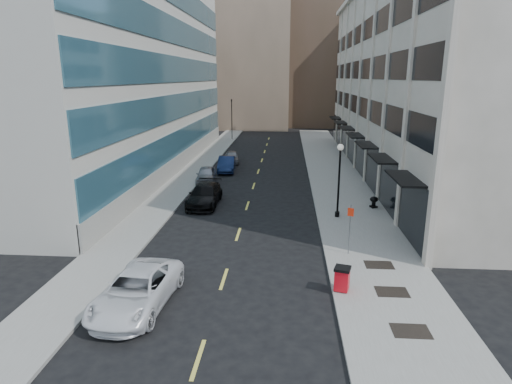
# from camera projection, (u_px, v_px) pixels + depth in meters

# --- Properties ---
(ground) EXTENTS (160.00, 160.00, 0.00)m
(ground) POSITION_uv_depth(u_px,v_px,m) (217.00, 300.00, 18.38)
(ground) COLOR black
(ground) RESTS_ON ground
(sidewalk_right) EXTENTS (5.00, 80.00, 0.15)m
(sidewalk_right) POSITION_uv_depth(u_px,v_px,m) (340.00, 187.00, 37.08)
(sidewalk_right) COLOR gray
(sidewalk_right) RESTS_ON ground
(sidewalk_left) EXTENTS (3.00, 80.00, 0.15)m
(sidewalk_left) POSITION_uv_depth(u_px,v_px,m) (181.00, 184.00, 38.08)
(sidewalk_left) COLOR gray
(sidewalk_left) RESTS_ON ground
(building_right) EXTENTS (15.30, 46.50, 18.25)m
(building_right) POSITION_uv_depth(u_px,v_px,m) (436.00, 80.00, 40.83)
(building_right) COLOR beige
(building_right) RESTS_ON ground
(building_left) EXTENTS (16.14, 46.00, 20.00)m
(building_left) POSITION_uv_depth(u_px,v_px,m) (101.00, 70.00, 42.91)
(building_left) COLOR beige
(building_left) RESTS_ON ground
(skyline_tan_near) EXTENTS (14.00, 18.00, 28.00)m
(skyline_tan_near) POSITION_uv_depth(u_px,v_px,m) (252.00, 51.00, 80.50)
(skyline_tan_near) COLOR #977A62
(skyline_tan_near) RESTS_ON ground
(skyline_brown) EXTENTS (12.00, 16.00, 34.00)m
(skyline_brown) POSITION_uv_depth(u_px,v_px,m) (316.00, 36.00, 82.72)
(skyline_brown) COLOR brown
(skyline_brown) RESTS_ON ground
(skyline_tan_far) EXTENTS (12.00, 14.00, 22.00)m
(skyline_tan_far) POSITION_uv_depth(u_px,v_px,m) (210.00, 69.00, 91.61)
(skyline_tan_far) COLOR #977A62
(skyline_tan_far) RESTS_ON ground
(skyline_stone) EXTENTS (10.00, 14.00, 20.00)m
(skyline_stone) POSITION_uv_depth(u_px,v_px,m) (371.00, 73.00, 78.05)
(skyline_stone) COLOR beige
(skyline_stone) RESTS_ON ground
(grate_near) EXTENTS (1.40, 1.00, 0.01)m
(grate_near) POSITION_uv_depth(u_px,v_px,m) (411.00, 331.00, 15.87)
(grate_near) COLOR black
(grate_near) RESTS_ON sidewalk_right
(grate_mid) EXTENTS (1.40, 1.00, 0.01)m
(grate_mid) POSITION_uv_depth(u_px,v_px,m) (392.00, 292.00, 18.76)
(grate_mid) COLOR black
(grate_mid) RESTS_ON sidewalk_right
(grate_far) EXTENTS (1.40, 1.00, 0.01)m
(grate_far) POSITION_uv_depth(u_px,v_px,m) (379.00, 265.00, 21.46)
(grate_far) COLOR black
(grate_far) RESTS_ON sidewalk_right
(road_centerline) EXTENTS (0.15, 68.20, 0.01)m
(road_centerline) POSITION_uv_depth(u_px,v_px,m) (251.00, 195.00, 34.74)
(road_centerline) COLOR #D8CC4C
(road_centerline) RESTS_ON ground
(traffic_signal) EXTENTS (0.66, 0.66, 6.98)m
(traffic_signal) POSITION_uv_depth(u_px,v_px,m) (232.00, 102.00, 63.50)
(traffic_signal) COLOR black
(traffic_signal) RESTS_ON ground
(car_white_van) EXTENTS (2.94, 5.68, 1.53)m
(car_white_van) POSITION_uv_depth(u_px,v_px,m) (137.00, 290.00, 17.64)
(car_white_van) COLOR white
(car_white_van) RESTS_ON ground
(car_black_pickup) EXTENTS (2.15, 5.28, 1.53)m
(car_black_pickup) POSITION_uv_depth(u_px,v_px,m) (205.00, 195.00, 31.88)
(car_black_pickup) COLOR black
(car_black_pickup) RESTS_ON ground
(car_silver_sedan) EXTENTS (2.05, 4.31, 1.42)m
(car_silver_sedan) POSITION_uv_depth(u_px,v_px,m) (206.00, 175.00, 38.72)
(car_silver_sedan) COLOR #919399
(car_silver_sedan) RESTS_ON ground
(car_blue_sedan) EXTENTS (1.96, 4.70, 1.51)m
(car_blue_sedan) POSITION_uv_depth(u_px,v_px,m) (227.00, 164.00, 43.19)
(car_blue_sedan) COLOR #111F43
(car_blue_sedan) RESTS_ON ground
(car_grey_sedan) EXTENTS (2.09, 4.06, 1.32)m
(car_grey_sedan) POSITION_uv_depth(u_px,v_px,m) (232.00, 157.00, 47.63)
(car_grey_sedan) COLOR gray
(car_grey_sedan) RESTS_ON ground
(trash_bin) EXTENTS (0.84, 0.84, 1.10)m
(trash_bin) POSITION_uv_depth(u_px,v_px,m) (342.00, 278.00, 18.77)
(trash_bin) COLOR red
(trash_bin) RESTS_ON sidewalk_right
(lamppost) EXTENTS (0.42, 0.42, 5.06)m
(lamppost) POSITION_uv_depth(u_px,v_px,m) (339.00, 174.00, 28.11)
(lamppost) COLOR black
(lamppost) RESTS_ON sidewalk_right
(sign_post) EXTENTS (0.31, 0.14, 2.73)m
(sign_post) POSITION_uv_depth(u_px,v_px,m) (350.00, 223.00, 22.38)
(sign_post) COLOR slate
(sign_post) RESTS_ON sidewalk_right
(urn_planter) EXTENTS (0.59, 0.59, 0.81)m
(urn_planter) POSITION_uv_depth(u_px,v_px,m) (374.00, 201.00, 30.79)
(urn_planter) COLOR black
(urn_planter) RESTS_ON sidewalk_right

